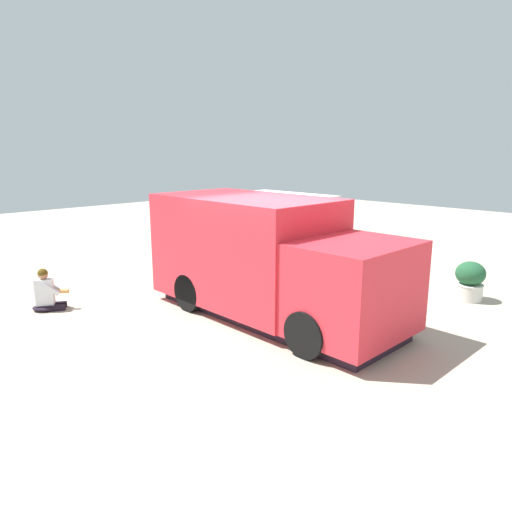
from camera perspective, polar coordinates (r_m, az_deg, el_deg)
ground_plane at (r=9.25m, az=1.47°, el=-7.30°), size 40.00×40.00×0.00m
food_truck at (r=8.99m, az=1.47°, el=-0.63°), size 5.24×2.74×2.29m
person_customer at (r=10.39m, az=-24.20°, el=-4.28°), size 0.65×0.75×0.87m
planter_flowering_near at (r=14.11m, az=-1.24°, el=1.44°), size 0.67×0.67×0.77m
planter_flowering_far at (r=11.06m, az=24.66°, el=-2.73°), size 0.61×0.61×0.86m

